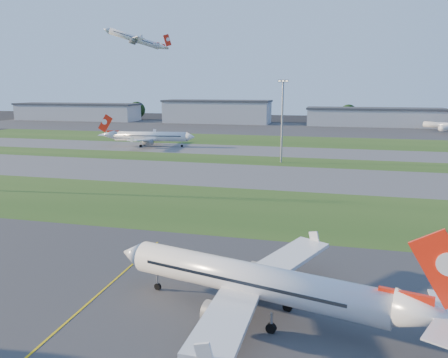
% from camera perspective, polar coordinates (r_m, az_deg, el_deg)
% --- Properties ---
extents(grass_strip_a, '(300.00, 34.00, 0.01)m').
position_cam_1_polar(grass_strip_a, '(90.14, -6.27, -3.30)').
color(grass_strip_a, '#224617').
rests_on(grass_strip_a, ground).
extents(taxiway_a, '(300.00, 32.00, 0.01)m').
position_cam_1_polar(taxiway_a, '(120.82, -0.90, 0.67)').
color(taxiway_a, '#515154').
rests_on(taxiway_a, ground).
extents(grass_strip_b, '(300.00, 18.00, 0.01)m').
position_cam_1_polar(grass_strip_b, '(144.74, 1.64, 2.54)').
color(grass_strip_b, '#224617').
rests_on(grass_strip_b, ground).
extents(taxiway_b, '(300.00, 26.00, 0.01)m').
position_cam_1_polar(taxiway_b, '(166.05, 3.26, 3.74)').
color(taxiway_b, '#515154').
rests_on(taxiway_b, ground).
extents(grass_strip_c, '(300.00, 40.00, 0.01)m').
position_cam_1_polar(grass_strip_c, '(198.31, 5.04, 5.04)').
color(grass_strip_c, '#224617').
rests_on(grass_strip_c, ground).
extents(apron_far, '(400.00, 80.00, 0.01)m').
position_cam_1_polar(apron_far, '(257.43, 7.14, 6.57)').
color(apron_far, '#333335').
rests_on(apron_far, ground).
extents(yellow_line, '(0.25, 60.00, 0.02)m').
position_cam_1_polar(yellow_line, '(45.49, -24.21, -20.40)').
color(yellow_line, gold).
rests_on(yellow_line, ground).
extents(airliner_parked, '(34.06, 28.54, 10.81)m').
position_cam_1_polar(airliner_parked, '(46.61, 3.96, -13.19)').
color(airliner_parked, silver).
rests_on(airliner_parked, ground).
extents(airliner_taxiing, '(36.70, 30.97, 11.47)m').
position_cam_1_polar(airliner_taxiing, '(179.21, -9.67, 5.49)').
color(airliner_taxiing, silver).
rests_on(airliner_taxiing, ground).
extents(airliner_departing, '(31.38, 26.97, 10.91)m').
position_cam_1_polar(airliner_departing, '(261.97, -11.54, 17.48)').
color(airliner_departing, silver).
extents(light_mast_centre, '(3.20, 0.70, 25.80)m').
position_cam_1_polar(light_mast_centre, '(138.68, 7.62, 8.19)').
color(light_mast_centre, gray).
rests_on(light_mast_centre, ground).
extents(hangar_far_west, '(91.80, 23.00, 12.20)m').
position_cam_1_polar(hangar_far_west, '(337.33, -18.62, 8.34)').
color(hangar_far_west, '#9EA1A5').
rests_on(hangar_far_west, ground).
extents(hangar_west, '(71.40, 23.00, 15.20)m').
position_cam_1_polar(hangar_west, '(294.79, -0.92, 8.81)').
color(hangar_west, '#9EA1A5').
rests_on(hangar_west, ground).
extents(hangar_east, '(81.60, 23.00, 11.20)m').
position_cam_1_polar(hangar_east, '(286.18, 19.01, 7.68)').
color(hangar_east, '#9EA1A5').
rests_on(hangar_east, ground).
extents(tree_far_west, '(11.00, 11.00, 12.00)m').
position_cam_1_polar(tree_far_west, '(370.64, -22.83, 8.35)').
color(tree_far_west, black).
rests_on(tree_far_west, ground).
extents(tree_west, '(12.10, 12.10, 13.20)m').
position_cam_1_polar(tree_west, '(331.20, -11.30, 8.84)').
color(tree_west, black).
rests_on(tree_west, ground).
extents(tree_mid_west, '(9.90, 9.90, 10.80)m').
position_cam_1_polar(tree_mid_west, '(300.33, 4.30, 8.49)').
color(tree_mid_west, black).
rests_on(tree_mid_west, ground).
extents(tree_mid_east, '(11.55, 11.55, 12.60)m').
position_cam_1_polar(tree_mid_east, '(299.18, 15.92, 8.25)').
color(tree_mid_east, black).
rests_on(tree_mid_east, ground).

